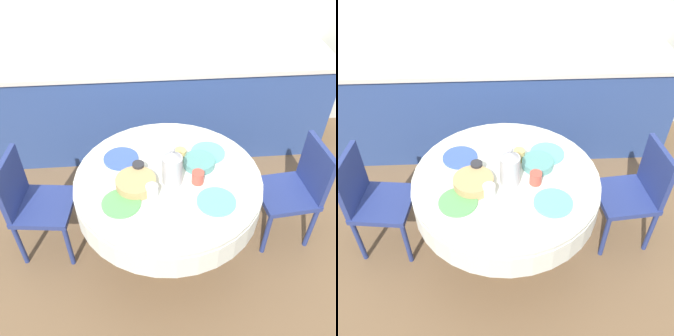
# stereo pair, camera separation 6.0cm
# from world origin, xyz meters

# --- Properties ---
(ground_plane) EXTENTS (12.00, 12.00, 0.00)m
(ground_plane) POSITION_xyz_m (0.00, 0.00, 0.00)
(ground_plane) COLOR brown
(wall_back) EXTENTS (7.00, 0.05, 2.60)m
(wall_back) POSITION_xyz_m (0.00, 1.65, 1.30)
(wall_back) COLOR beige
(wall_back) RESTS_ON ground_plane
(kitchen_counter) EXTENTS (3.24, 0.64, 0.94)m
(kitchen_counter) POSITION_xyz_m (0.00, 1.32, 0.47)
(kitchen_counter) COLOR #2D4784
(kitchen_counter) RESTS_ON ground_plane
(dining_table) EXTENTS (1.24, 1.24, 0.74)m
(dining_table) POSITION_xyz_m (0.00, 0.00, 0.62)
(dining_table) COLOR tan
(dining_table) RESTS_ON ground_plane
(chair_left) EXTENTS (0.44, 0.44, 0.85)m
(chair_left) POSITION_xyz_m (0.95, 0.09, 0.48)
(chair_left) COLOR navy
(chair_left) RESTS_ON ground_plane
(chair_right) EXTENTS (0.44, 0.44, 0.85)m
(chair_right) POSITION_xyz_m (-0.95, 0.11, 0.48)
(chair_right) COLOR navy
(chair_right) RESTS_ON ground_plane
(plate_near_left) EXTENTS (0.24, 0.24, 0.01)m
(plate_near_left) POSITION_xyz_m (-0.30, -0.22, 0.75)
(plate_near_left) COLOR #5BA85B
(plate_near_left) RESTS_ON dining_table
(cup_near_left) EXTENTS (0.08, 0.08, 0.09)m
(cup_near_left) POSITION_xyz_m (-0.11, -0.16, 0.78)
(cup_near_left) COLOR white
(cup_near_left) RESTS_ON dining_table
(plate_near_right) EXTENTS (0.24, 0.24, 0.01)m
(plate_near_right) POSITION_xyz_m (0.28, -0.25, 0.75)
(plate_near_right) COLOR #60BCB7
(plate_near_right) RESTS_ON dining_table
(cup_near_right) EXTENTS (0.08, 0.08, 0.09)m
(cup_near_right) POSITION_xyz_m (0.19, -0.06, 0.78)
(cup_near_right) COLOR #CC4C3D
(cup_near_right) RESTS_ON dining_table
(plate_far_left) EXTENTS (0.24, 0.24, 0.01)m
(plate_far_left) POSITION_xyz_m (-0.31, 0.21, 0.75)
(plate_far_left) COLOR #3856AD
(plate_far_left) RESTS_ON dining_table
(cup_far_left) EXTENTS (0.08, 0.08, 0.09)m
(cup_far_left) POSITION_xyz_m (-0.19, 0.05, 0.78)
(cup_far_left) COLOR #28282D
(cup_far_left) RESTS_ON dining_table
(plate_far_right) EXTENTS (0.24, 0.24, 0.01)m
(plate_far_right) POSITION_xyz_m (0.30, 0.22, 0.75)
(plate_far_right) COLOR #60BCB7
(plate_far_right) RESTS_ON dining_table
(cup_far_right) EXTENTS (0.08, 0.08, 0.09)m
(cup_far_right) POSITION_xyz_m (0.10, 0.17, 0.78)
(cup_far_right) COLOR #DBB766
(cup_far_right) RESTS_ON dining_table
(coffee_carafe) EXTENTS (0.13, 0.13, 0.29)m
(coffee_carafe) POSITION_xyz_m (0.02, -0.05, 0.87)
(coffee_carafe) COLOR #B2B2B7
(coffee_carafe) RESTS_ON dining_table
(bread_basket) EXTENTS (0.26, 0.26, 0.07)m
(bread_basket) POSITION_xyz_m (-0.21, -0.07, 0.77)
(bread_basket) COLOR tan
(bread_basket) RESTS_ON dining_table
(fruit_bowl) EXTENTS (0.22, 0.22, 0.05)m
(fruit_bowl) POSITION_xyz_m (0.22, 0.10, 0.77)
(fruit_bowl) COLOR #569993
(fruit_bowl) RESTS_ON dining_table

